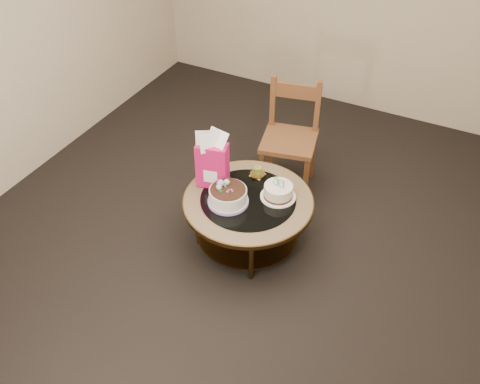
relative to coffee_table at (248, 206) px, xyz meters
The scene contains 8 objects.
ground 0.38m from the coffee_table, 164.05° to the left, with size 5.00×5.00×0.00m, color black.
room_walls 1.16m from the coffee_table, 164.05° to the left, with size 4.52×5.02×2.61m.
coffee_table is the anchor object (origin of this frame).
decorated_cake 0.21m from the coffee_table, 136.96° to the right, with size 0.31×0.31×0.18m.
cream_cake 0.27m from the coffee_table, 31.84° to the left, with size 0.28×0.28×0.17m.
gift_bag 0.46m from the coffee_table, behind, with size 0.26×0.22×0.48m.
pillar_candle 0.32m from the coffee_table, 101.73° to the left, with size 0.12×0.12×0.09m.
dining_chair 0.86m from the coffee_table, 91.03° to the left, with size 0.55×0.55×1.00m.
Camera 1 is at (1.36, -2.80, 3.14)m, focal length 40.00 mm.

